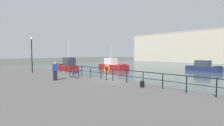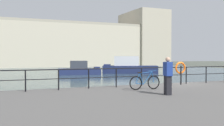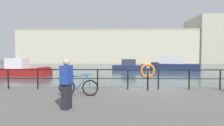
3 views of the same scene
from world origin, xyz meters
The scene contains 9 objects.
ground_plane centered at (0.00, 0.00, 0.00)m, with size 240.00×240.00×0.00m, color #4C5147.
water_basin centered at (0.00, 30.20, 0.01)m, with size 80.00×60.00×0.01m, color #33474C.
harbor_building centered at (6.04, 62.76, 6.46)m, with size 77.38×17.56×17.64m.
moored_white_yacht centered at (9.33, 25.16, 1.12)m, with size 9.29×5.95×2.89m.
moored_green_narrowboat centered at (0.82, 25.24, 0.82)m, with size 6.82×3.48×2.17m.
quay_railing centered at (0.45, -0.75, 1.83)m, with size 22.62×0.07×1.08m.
parked_bicycle centered at (-3.47, -2.34, 1.48)m, with size 1.77×0.09×0.98m.
life_ring_stand centered at (-0.15, -0.95, 2.07)m, with size 0.75×0.16×1.40m.
standing_person centered at (-3.45, -4.32, 1.96)m, with size 0.36×0.49×1.69m.
Camera 2 is at (-10.24, -14.02, 2.79)m, focal length 41.73 mm.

